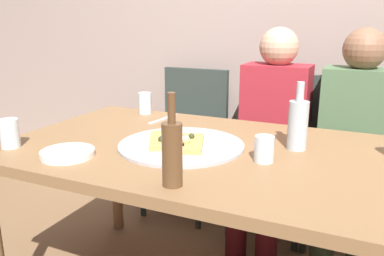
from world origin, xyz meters
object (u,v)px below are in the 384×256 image
Objects in this scene: plate_stack at (68,153)px; dining_table at (217,166)px; pizza_slice_last at (186,143)px; pizza_tray at (181,145)px; guest_in_beanie at (354,136)px; chair_left at (188,131)px; tumbler_far at (10,133)px; guest_in_sweater at (271,127)px; pizza_slice_extra at (167,139)px; beer_bottle at (298,124)px; table_knife at (163,119)px; tumbler_near at (264,149)px; wine_bottle at (171,152)px; wine_glass at (145,103)px; chair_middle at (276,142)px; chair_right at (353,151)px.

dining_table is at bearing 33.42° from plate_stack.
plate_stack is at bearing -143.48° from pizza_slice_last.
pizza_tray is 0.96m from guest_in_beanie.
guest_in_beanie is (0.99, -0.15, 0.13)m from chair_left.
tumbler_far is 1.30m from guest_in_sweater.
chair_left is (-0.33, 0.91, -0.24)m from pizza_slice_extra.
tumbler_far is at bearing -156.49° from beer_bottle.
guest_in_beanie reaches higher than table_knife.
table_knife is (-0.60, 0.38, -0.04)m from tumbler_near.
beer_bottle is 1.35× the size of plate_stack.
pizza_slice_extra is at bearing 110.07° from chair_left.
wine_glass is (-0.55, 0.77, -0.05)m from wine_bottle.
guest_in_sweater is at bearing 72.60° from pizza_slice_extra.
chair_middle is (-0.24, 0.75, -0.31)m from beer_bottle.
dining_table is at bearing 121.43° from chair_left.
wine_glass is at bearing 17.74° from guest_in_beanie.
guest_in_sweater is at bearing 87.92° from wine_bottle.
pizza_slice_extra is at bearing 176.28° from tumbler_near.
chair_left reaches higher than wine_glass.
tumbler_near is at bearing -2.74° from pizza_slice_last.
plate_stack is at bearing 51.93° from chair_right.
dining_table is 0.16m from pizza_tray.
wine_bottle is 0.24× the size of guest_in_sweater.
pizza_tray is 0.42× the size of guest_in_beanie.
table_knife is at bearing 24.72° from guest_in_beanie.
chair_middle is at bearing 79.01° from pizza_tray.
pizza_slice_last is at bearing 114.55° from chair_left.
beer_bottle reaches higher than pizza_slice_extra.
tumbler_far is 0.12× the size of chair_right.
beer_bottle is 0.29× the size of chair_middle.
plate_stack is at bearing 64.10° from guest_in_sweater.
guest_in_beanie reaches higher than pizza_tray.
chair_right is 0.77× the size of guest_in_beanie.
chair_middle is 1.00× the size of chair_right.
tumbler_far is (-0.74, -0.31, 0.13)m from dining_table.
chair_right is (0.66, 0.91, -0.24)m from pizza_slice_extra.
chair_middle is (0.77, 1.18, -0.27)m from tumbler_far.
guest_in_sweater reaches higher than chair_left.
wine_glass is 1.16m from chair_right.
plate_stack is 0.16× the size of guest_in_sweater.
tumbler_far reaches higher than pizza_tray.
beer_bottle is (0.28, 0.50, -0.00)m from wine_bottle.
chair_middle reaches higher than wine_glass.
guest_in_sweater is (-0.16, 0.78, -0.13)m from tumbler_near.
pizza_slice_last is 0.90× the size of wine_bottle.
guest_in_sweater is at bearing 79.00° from pizza_slice_last.
chair_left is 1.01m from guest_in_beanie.
guest_in_beanie is (0.60, 0.75, -0.09)m from pizza_tray.
chair_right reaches higher than pizza_slice_extra.
tumbler_far is at bearing 53.24° from guest_in_sweater.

